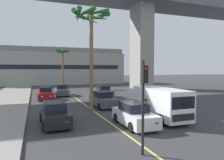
{
  "coord_description": "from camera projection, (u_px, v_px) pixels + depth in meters",
  "views": [
    {
      "loc": [
        -4.96,
        0.65,
        3.84
      ],
      "look_at": [
        0.0,
        14.0,
        3.06
      ],
      "focal_mm": 33.48,
      "sensor_mm": 36.0,
      "label": 1
    }
  ],
  "objects": [
    {
      "name": "car_queue_second",
      "position": [
        46.0,
        94.0,
        26.07
      ],
      "size": [
        1.84,
        4.1,
        1.56
      ],
      "color": "maroon",
      "rests_on": "ground"
    },
    {
      "name": "palm_tree_mid_median",
      "position": [
        62.0,
        56.0,
        39.95
      ],
      "size": [
        2.6,
        2.62,
        7.58
      ],
      "color": "brown",
      "rests_on": "ground"
    },
    {
      "name": "car_queue_fourth",
      "position": [
        134.0,
        115.0,
        14.02
      ],
      "size": [
        1.86,
        4.11,
        1.56
      ],
      "color": "white",
      "rests_on": "ground"
    },
    {
      "name": "car_queue_third",
      "position": [
        103.0,
        100.0,
        20.95
      ],
      "size": [
        1.91,
        4.14,
        1.56
      ],
      "color": "#4C5156",
      "rests_on": "ground"
    },
    {
      "name": "car_queue_fifth",
      "position": [
        103.0,
        92.0,
        28.18
      ],
      "size": [
        1.84,
        4.1,
        1.56
      ],
      "color": "#4C5156",
      "rests_on": "ground"
    },
    {
      "name": "delivery_van",
      "position": [
        161.0,
        103.0,
        15.69
      ],
      "size": [
        2.16,
        5.25,
        2.36
      ],
      "color": "white",
      "rests_on": "ground"
    },
    {
      "name": "car_queue_front",
      "position": [
        62.0,
        90.0,
        29.78
      ],
      "size": [
        1.92,
        4.14,
        1.56
      ],
      "color": "#4C5156",
      "rests_on": "ground"
    },
    {
      "name": "lane_stripe_center",
      "position": [
        82.0,
        102.0,
        23.79
      ],
      "size": [
        0.14,
        56.0,
        0.01
      ],
      "primitive_type": "cube",
      "color": "#DBCC4C",
      "rests_on": "ground"
    },
    {
      "name": "traffic_light_median_near",
      "position": [
        144.0,
        95.0,
        9.07
      ],
      "size": [
        0.24,
        0.37,
        4.2
      ],
      "color": "black",
      "rests_on": "ground"
    },
    {
      "name": "car_queue_sixth",
      "position": [
        55.0,
        114.0,
        14.24
      ],
      "size": [
        1.92,
        4.15,
        1.56
      ],
      "color": "black",
      "rests_on": "ground"
    },
    {
      "name": "pier_building_backdrop",
      "position": [
        56.0,
        66.0,
        51.79
      ],
      "size": [
        33.45,
        8.04,
        8.85
      ],
      "color": "#ADB2A8",
      "rests_on": "ground"
    },
    {
      "name": "palm_tree_near_median",
      "position": [
        91.0,
        26.0,
        18.62
      ],
      "size": [
        3.61,
        3.58,
        9.15
      ],
      "color": "brown",
      "rests_on": "ground"
    }
  ]
}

